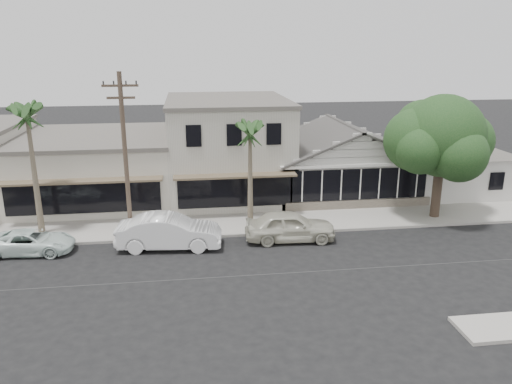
{
  "coord_description": "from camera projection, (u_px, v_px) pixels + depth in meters",
  "views": [
    {
      "loc": [
        -5.72,
        -20.88,
        10.27
      ],
      "look_at": [
        -2.02,
        6.0,
        2.23
      ],
      "focal_mm": 35.0,
      "sensor_mm": 36.0,
      "label": 1
    }
  ],
  "objects": [
    {
      "name": "sidewalk_north",
      "position": [
        152.0,
        228.0,
        28.84
      ],
      "size": [
        90.0,
        3.5,
        0.15
      ],
      "primitive_type": "cube",
      "color": "#9E9991",
      "rests_on": "ground"
    },
    {
      "name": "car_1",
      "position": [
        169.0,
        232.0,
        26.01
      ],
      "size": [
        5.56,
        2.37,
        1.78
      ],
      "primitive_type": "imported",
      "rotation": [
        0.0,
        0.0,
        1.48
      ],
      "color": "white",
      "rests_on": "ground"
    },
    {
      "name": "corner_shop",
      "position": [
        342.0,
        157.0,
        35.25
      ],
      "size": [
        10.4,
        8.6,
        5.1
      ],
      "color": "silver",
      "rests_on": "ground"
    },
    {
      "name": "utility_pole",
      "position": [
        125.0,
        154.0,
        25.9
      ],
      "size": [
        1.8,
        0.24,
        9.0
      ],
      "color": "brown",
      "rests_on": "ground"
    },
    {
      "name": "side_cottage",
      "position": [
        456.0,
        172.0,
        35.72
      ],
      "size": [
        6.0,
        6.0,
        3.0
      ],
      "primitive_type": "cube",
      "color": "silver",
      "rests_on": "ground"
    },
    {
      "name": "car_0",
      "position": [
        290.0,
        226.0,
        27.02
      ],
      "size": [
        4.97,
        2.22,
        1.66
      ],
      "primitive_type": "imported",
      "rotation": [
        0.0,
        0.0,
        1.52
      ],
      "color": "beige",
      "rests_on": "ground"
    },
    {
      "name": "car_2",
      "position": [
        31.0,
        242.0,
        25.45
      ],
      "size": [
        4.44,
        2.31,
        1.19
      ],
      "primitive_type": "imported",
      "rotation": [
        0.0,
        0.0,
        1.49
      ],
      "color": "white",
      "rests_on": "ground"
    },
    {
      "name": "palm_mid",
      "position": [
        27.0,
        115.0,
        26.11
      ],
      "size": [
        2.88,
        2.88,
        7.84
      ],
      "color": "#726651",
      "rests_on": "ground"
    },
    {
      "name": "ground",
      "position": [
        316.0,
        271.0,
        23.5
      ],
      "size": [
        140.0,
        140.0,
        0.0
      ],
      "primitive_type": "plane",
      "color": "black",
      "rests_on": "ground"
    },
    {
      "name": "palm_east",
      "position": [
        250.0,
        132.0,
        27.57
      ],
      "size": [
        2.77,
        2.77,
        6.64
      ],
      "color": "#726651",
      "rests_on": "ground"
    },
    {
      "name": "row_building_midnear",
      "position": [
        97.0,
        169.0,
        34.15
      ],
      "size": [
        10.0,
        10.0,
        4.2
      ],
      "primitive_type": "cube",
      "color": "beige",
      "rests_on": "ground"
    },
    {
      "name": "shade_tree",
      "position": [
        440.0,
        138.0,
        29.48
      ],
      "size": [
        6.82,
        6.16,
        7.56
      ],
      "rotation": [
        0.0,
        0.0,
        0.28
      ],
      "color": "#4C3B2E",
      "rests_on": "ground"
    },
    {
      "name": "row_building_near",
      "position": [
        228.0,
        149.0,
        35.0
      ],
      "size": [
        8.0,
        10.0,
        6.5
      ],
      "primitive_type": "cube",
      "color": "beige",
      "rests_on": "ground"
    }
  ]
}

